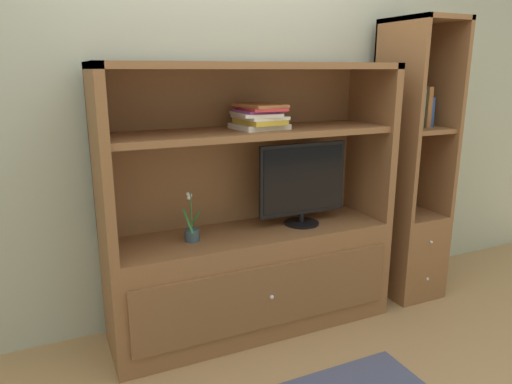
{
  "coord_description": "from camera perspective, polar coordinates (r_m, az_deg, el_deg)",
  "views": [
    {
      "loc": [
        -1.09,
        -2.01,
        1.55
      ],
      "look_at": [
        0.0,
        0.35,
        0.87
      ],
      "focal_mm": 32.92,
      "sensor_mm": 36.0,
      "label": 1
    }
  ],
  "objects": [
    {
      "name": "potted_plant",
      "position": [
        2.64,
        -7.81,
        -4.76
      ],
      "size": [
        0.08,
        0.14,
        0.28
      ],
      "color": "#384C56",
      "rests_on": "media_console"
    },
    {
      "name": "painted_rear_wall",
      "position": [
        2.97,
        -3.31,
        11.71
      ],
      "size": [
        6.0,
        0.1,
        2.8
      ],
      "primitive_type": "cube",
      "color": "#ADB29E",
      "rests_on": "ground_plane"
    },
    {
      "name": "magazine_stack",
      "position": [
        2.67,
        0.36,
        9.15
      ],
      "size": [
        0.3,
        0.34,
        0.14
      ],
      "color": "silver",
      "rests_on": "media_console"
    },
    {
      "name": "ground_plane",
      "position": [
        2.76,
        3.23,
        -19.58
      ],
      "size": [
        8.0,
        8.0,
        0.0
      ],
      "primitive_type": "plane",
      "color": "tan"
    },
    {
      "name": "bookshelf_tall",
      "position": [
        3.45,
        17.88,
        -1.55
      ],
      "size": [
        0.37,
        0.48,
        1.87
      ],
      "color": "brown",
      "rests_on": "ground_plane"
    },
    {
      "name": "tv_monitor",
      "position": [
        2.86,
        5.69,
        1.13
      ],
      "size": [
        0.58,
        0.21,
        0.5
      ],
      "color": "black",
      "rests_on": "media_console"
    },
    {
      "name": "upright_book_row",
      "position": [
        3.31,
        18.61,
        9.63
      ],
      "size": [
        0.22,
        0.18,
        0.27
      ],
      "color": "#2D519E",
      "rests_on": "bookshelf_tall"
    },
    {
      "name": "media_console",
      "position": [
        2.85,
        -0.48,
        -7.04
      ],
      "size": [
        1.71,
        0.51,
        1.59
      ],
      "color": "brown",
      "rests_on": "ground_plane"
    }
  ]
}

